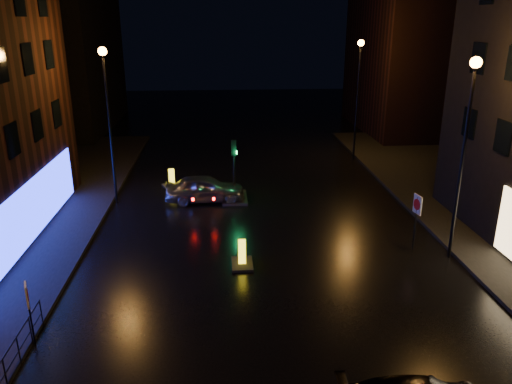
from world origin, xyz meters
TOP-DOWN VIEW (x-y plane):
  - ground at (0.00, 0.00)m, footprint 120.00×120.00m
  - building_far_left at (-16.00, 35.00)m, footprint 8.00×16.00m
  - building_far_right at (15.00, 32.00)m, footprint 8.00×14.00m
  - street_lamp_lfar at (-7.80, 14.00)m, footprint 0.44×0.44m
  - street_lamp_rnear at (7.80, 6.00)m, footprint 0.44×0.44m
  - street_lamp_rfar at (7.80, 22.00)m, footprint 0.44×0.44m
  - traffic_signal at (-1.20, 14.00)m, footprint 1.40×2.40m
  - guard_railing at (-8.00, -1.00)m, footprint 0.05×6.04m
  - silver_hatchback at (-2.86, 13.74)m, footprint 4.44×1.91m
  - bollard_near at (-1.15, 5.84)m, footprint 0.88×1.31m
  - bollard_far at (-4.92, 16.25)m, footprint 1.34×1.58m
  - road_sign_left at (-7.90, 0.93)m, footprint 0.23×0.51m
  - road_sign_right at (6.50, 6.80)m, footprint 0.16×0.62m

SIDE VIEW (x-z plane):
  - ground at x=0.00m, z-range 0.00..0.00m
  - bollard_near at x=-1.15m, z-range -0.32..0.83m
  - bollard_far at x=-4.92m, z-range -0.33..0.85m
  - traffic_signal at x=-1.20m, z-range -1.22..2.23m
  - guard_railing at x=-8.00m, z-range 0.24..1.24m
  - silver_hatchback at x=-2.86m, z-range 0.00..1.49m
  - road_sign_left at x=-7.90m, z-range 0.54..2.72m
  - road_sign_right at x=6.50m, z-range 0.64..3.19m
  - street_lamp_lfar at x=-7.80m, z-range 1.38..9.75m
  - street_lamp_rnear at x=7.80m, z-range 1.38..9.75m
  - street_lamp_rfar at x=7.80m, z-range 1.38..9.75m
  - building_far_right at x=15.00m, z-range 0.00..12.00m
  - building_far_left at x=-16.00m, z-range 0.00..14.00m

